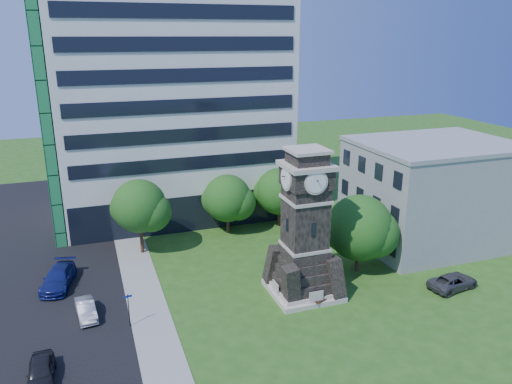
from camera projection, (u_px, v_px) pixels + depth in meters
name	position (u px, v px, depth m)	size (l,w,h in m)	color
ground	(278.00, 311.00, 38.70)	(160.00, 160.00, 0.00)	#285217
sidewalk	(146.00, 300.00, 40.19)	(3.00, 70.00, 0.06)	gray
street	(32.00, 319.00, 37.52)	(14.00, 80.00, 0.02)	black
clock_tower	(305.00, 233.00, 39.85)	(5.40, 5.40, 12.22)	#BEB4A5
office_tall	(170.00, 92.00, 56.65)	(26.20, 15.11, 28.60)	white
office_low	(432.00, 192.00, 50.63)	(15.20, 12.20, 10.40)	#939698
car_street_south	(41.00, 372.00, 30.65)	(1.59, 3.95, 1.34)	black
car_street_mid	(86.00, 310.00, 37.70)	(1.29, 3.69, 1.22)	#93949A
car_street_north	(58.00, 278.00, 42.23)	(2.18, 5.37, 1.56)	navy
car_east_lot	(453.00, 282.00, 41.92)	(2.09, 4.54, 1.26)	#444449
park_bench	(323.00, 297.00, 39.57)	(2.01, 0.54, 1.04)	black
street_sign	(129.00, 307.00, 36.13)	(0.63, 0.06, 2.62)	black
tree_nw	(140.00, 208.00, 47.62)	(5.67, 5.15, 7.44)	#332114
tree_nc	(228.00, 200.00, 52.82)	(5.56, 5.05, 6.45)	#332114
tree_ne	(280.00, 193.00, 54.74)	(5.65, 5.13, 6.62)	#332114
tree_east	(360.00, 229.00, 44.08)	(6.47, 5.88, 7.13)	#332114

